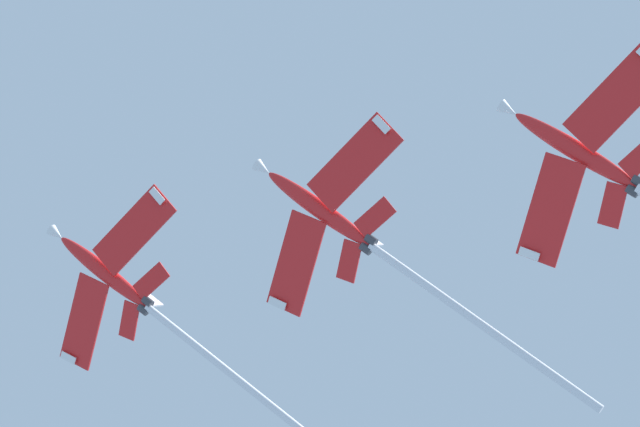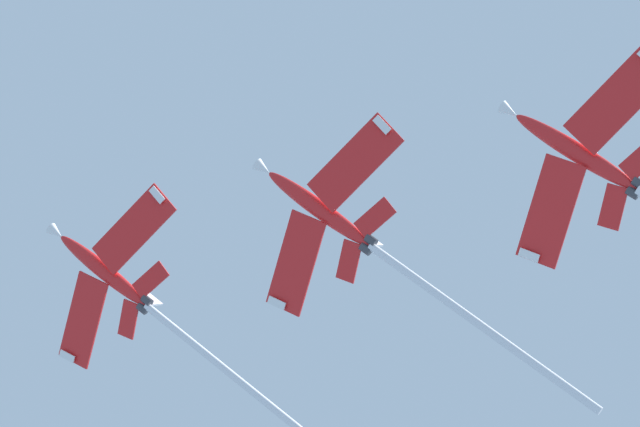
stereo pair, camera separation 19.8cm
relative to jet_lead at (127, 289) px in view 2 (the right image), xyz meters
name	(u,v)px [view 2 (the right image)]	position (x,y,z in m)	size (l,w,h in m)	color
jet_lead	(127,289)	(0.00, 0.00, 0.00)	(26.50, 21.18, 18.16)	red
jet_second	(354,234)	(-3.20, 22.79, -9.22)	(28.66, 22.56, 19.73)	red
jet_third	(630,185)	(-8.34, 45.28, -17.00)	(25.41, 21.18, 17.50)	red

